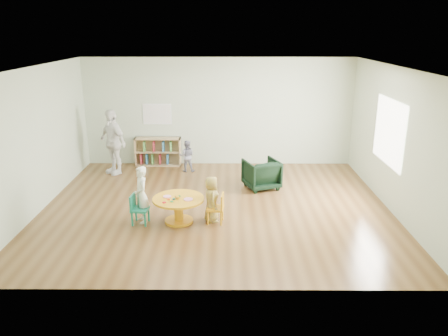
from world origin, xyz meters
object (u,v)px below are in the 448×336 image
at_px(activity_table, 179,205).
at_px(armchair, 261,174).
at_px(kid_chair_right, 218,207).
at_px(bookshelf, 158,152).
at_px(kid_chair_left, 138,208).
at_px(child_right, 211,199).
at_px(adult_caretaker, 113,142).
at_px(child_left, 141,195).
at_px(toddler, 187,156).

height_order(activity_table, armchair, armchair).
height_order(kid_chair_right, bookshelf, bookshelf).
relative_size(kid_chair_left, armchair, 0.78).
relative_size(child_right, adult_caretaker, 0.55).
height_order(child_left, toddler, child_left).
relative_size(armchair, child_left, 0.68).
distance_m(activity_table, armchair, 2.51).
bearing_deg(child_left, kid_chair_right, 64.63).
height_order(activity_table, bookshelf, bookshelf).
height_order(bookshelf, toddler, toddler).
bearing_deg(bookshelf, child_left, -86.09).
relative_size(activity_table, toddler, 1.19).
height_order(armchair, child_right, child_right).
distance_m(child_left, adult_caretaker, 3.16).
height_order(kid_chair_left, adult_caretaker, adult_caretaker).
bearing_deg(adult_caretaker, activity_table, -14.83).
xyz_separation_m(activity_table, child_right, (0.62, 0.04, 0.11)).
bearing_deg(toddler, kid_chair_left, 79.51).
xyz_separation_m(child_right, adult_caretaker, (-2.54, 2.86, 0.37)).
distance_m(kid_chair_left, kid_chair_right, 1.48).
distance_m(activity_table, kid_chair_left, 0.75).
bearing_deg(adult_caretaker, armchair, 25.46).
height_order(bookshelf, armchair, bookshelf).
bearing_deg(activity_table, bookshelf, 104.50).
bearing_deg(toddler, child_right, 104.60).
xyz_separation_m(activity_table, bookshelf, (-0.93, 3.60, 0.03)).
xyz_separation_m(activity_table, armchair, (1.69, 1.85, 0.00)).
bearing_deg(adult_caretaker, kid_chair_left, -26.87).
bearing_deg(activity_table, kid_chair_right, -1.91).
bearing_deg(toddler, adult_caretaker, 5.90).
relative_size(kid_chair_right, armchair, 0.78).
distance_m(kid_chair_left, armchair, 3.11).
relative_size(activity_table, armchair, 1.31).
height_order(kid_chair_left, kid_chair_right, kid_chair_left).
distance_m(activity_table, bookshelf, 3.72).
bearing_deg(kid_chair_left, child_left, 150.22).
distance_m(kid_chair_right, child_left, 1.44).
xyz_separation_m(armchair, adult_caretaker, (-3.61, 1.05, 0.48)).
bearing_deg(adult_caretaker, kid_chair_right, -6.15).
height_order(kid_chair_right, child_right, child_right).
xyz_separation_m(kid_chair_left, bookshelf, (-0.18, 3.68, 0.06)).
bearing_deg(activity_table, child_left, 179.02).
distance_m(kid_chair_right, armchair, 2.11).
xyz_separation_m(kid_chair_left, armchair, (2.44, 1.93, 0.03)).
bearing_deg(child_right, kid_chair_right, -130.94).
xyz_separation_m(armchair, child_right, (-1.07, -1.81, 0.11)).
distance_m(armchair, child_right, 2.11).
bearing_deg(child_right, armchair, -41.96).
relative_size(kid_chair_right, toddler, 0.70).
bearing_deg(armchair, bookshelf, -54.35).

